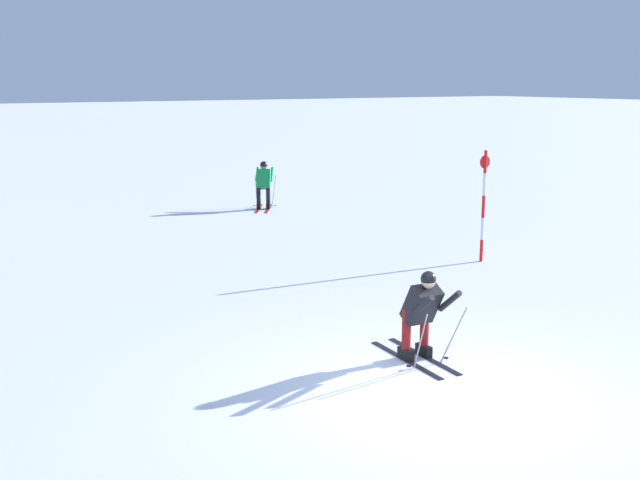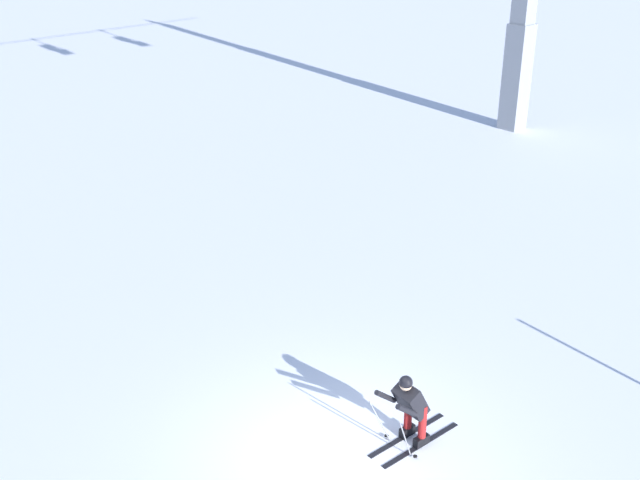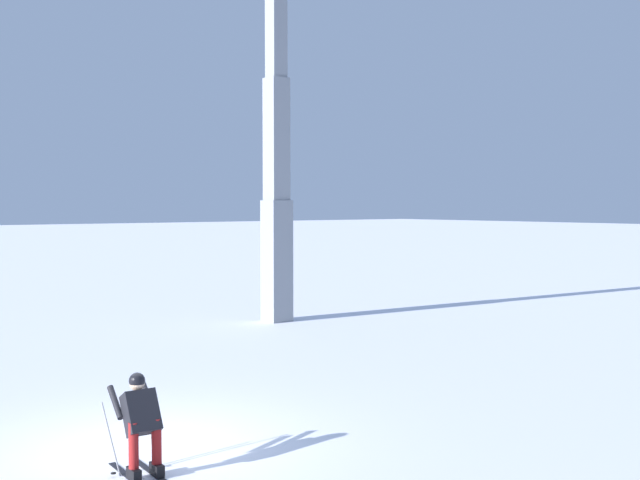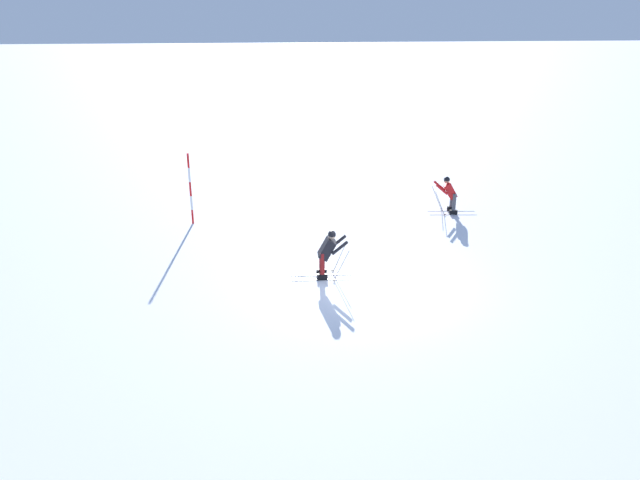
{
  "view_description": "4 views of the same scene",
  "coord_description": "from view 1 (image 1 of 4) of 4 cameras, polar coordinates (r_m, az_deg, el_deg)",
  "views": [
    {
      "loc": [
        -6.77,
        6.02,
        3.93
      ],
      "look_at": [
        0.37,
        1.59,
        2.13
      ],
      "focal_mm": 42.1,
      "sensor_mm": 36.0,
      "label": 1
    },
    {
      "loc": [
        -6.83,
        -6.92,
        8.28
      ],
      "look_at": [
        0.54,
        1.03,
        3.26
      ],
      "focal_mm": 43.95,
      "sensor_mm": 36.0,
      "label": 2
    },
    {
      "loc": [
        10.37,
        -4.74,
        3.59
      ],
      "look_at": [
        1.02,
        2.5,
        3.04
      ],
      "focal_mm": 42.98,
      "sensor_mm": 36.0,
      "label": 3
    },
    {
      "loc": [
        3.03,
        14.39,
        6.85
      ],
      "look_at": [
        1.48,
        1.53,
        1.89
      ],
      "focal_mm": 33.73,
      "sensor_mm": 36.0,
      "label": 4
    }
  ],
  "objects": [
    {
      "name": "skier_distant_uphill",
      "position": [
        23.38,
        -4.31,
        4.43
      ],
      "size": [
        1.56,
        1.29,
        1.57
      ],
      "color": "red",
      "rests_on": "ground_plane"
    },
    {
      "name": "trail_marker_pole",
      "position": [
        16.7,
        12.32,
        2.79
      ],
      "size": [
        0.07,
        0.28,
        2.45
      ],
      "color": "red",
      "rests_on": "ground_plane"
    },
    {
      "name": "ground_plane",
      "position": [
        9.88,
        9.21,
        -11.52
      ],
      "size": [
        260.0,
        260.0,
        0.0
      ],
      "primitive_type": "plane",
      "color": "white"
    },
    {
      "name": "skier_carving_main",
      "position": [
        10.67,
        7.75,
        -5.33
      ],
      "size": [
        1.7,
        0.72,
        1.46
      ],
      "color": "black",
      "rests_on": "ground_plane"
    }
  ]
}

